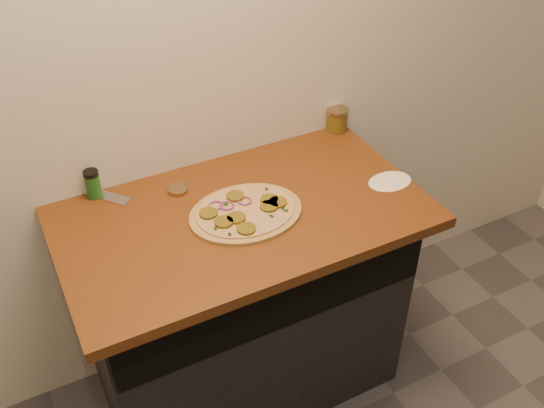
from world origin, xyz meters
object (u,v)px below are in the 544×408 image
pizza (246,212)px  spice_shaker (93,184)px  salsa_jar (337,119)px  chefs_knife (80,188)px

pizza → spice_shaker: (-0.41, 0.32, 0.04)m
spice_shaker → salsa_jar: bearing=0.0°
pizza → salsa_jar: 0.64m
salsa_jar → chefs_knife: bearing=176.4°
pizza → salsa_jar: size_ratio=4.00×
pizza → chefs_knife: size_ratio=1.35×
salsa_jar → pizza: bearing=-149.6°
pizza → spice_shaker: size_ratio=3.69×
salsa_jar → spice_shaker: 0.96m
chefs_knife → salsa_jar: (0.99, -0.06, 0.04)m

